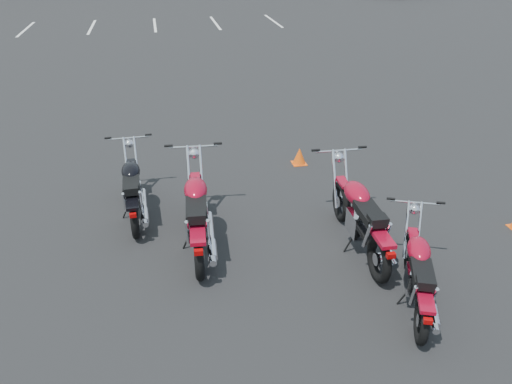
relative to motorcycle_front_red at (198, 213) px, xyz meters
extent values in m
plane|color=black|center=(0.73, -0.33, -0.53)|extent=(120.00, 120.00, 0.00)
torus|color=black|center=(0.05, 0.83, -0.19)|extent=(0.17, 0.69, 0.68)
cylinder|color=silver|center=(0.05, 0.83, -0.19)|extent=(0.13, 0.19, 0.18)
torus|color=black|center=(-0.07, -0.81, -0.19)|extent=(0.17, 0.69, 0.68)
cylinder|color=silver|center=(-0.07, -0.81, -0.19)|extent=(0.13, 0.19, 0.18)
cube|color=black|center=(-0.01, 0.01, -0.15)|extent=(0.20, 1.19, 0.07)
cube|color=silver|center=(-0.01, -0.05, -0.08)|extent=(0.35, 0.45, 0.34)
cylinder|color=silver|center=(-0.01, -0.05, 0.12)|extent=(0.25, 0.30, 0.30)
ellipsoid|color=maroon|center=(0.00, 0.21, 0.28)|extent=(0.39, 0.68, 0.29)
cube|color=black|center=(-0.03, -0.33, 0.26)|extent=(0.34, 0.64, 0.11)
cube|color=black|center=(-0.05, -0.61, 0.30)|extent=(0.26, 0.22, 0.14)
cube|color=maroon|center=(-0.07, -0.83, 0.16)|extent=(0.24, 0.49, 0.06)
cube|color=maroon|center=(0.05, 0.83, 0.16)|extent=(0.17, 0.39, 0.05)
cylinder|color=silver|center=(0.08, -0.65, 0.09)|extent=(0.07, 0.21, 0.44)
cylinder|color=silver|center=(-0.19, -0.63, 0.09)|extent=(0.07, 0.21, 0.44)
cylinder|color=silver|center=(0.15, -0.34, -0.22)|extent=(0.19, 1.25, 0.15)
cylinder|color=silver|center=(0.12, -0.70, -0.19)|extent=(0.16, 0.41, 0.15)
cylinder|color=silver|center=(0.16, 0.95, 0.17)|extent=(0.08, 0.45, 0.89)
cylinder|color=silver|center=(-0.04, 0.97, 0.17)|extent=(0.08, 0.45, 0.89)
sphere|color=silver|center=(0.07, 1.14, 0.46)|extent=(0.19, 0.19, 0.18)
cylinder|color=silver|center=(0.07, 1.16, 0.57)|extent=(0.79, 0.09, 0.03)
cylinder|color=black|center=(0.47, 1.11, 0.62)|extent=(0.14, 0.05, 0.04)
cylinder|color=black|center=(-0.32, 1.17, 0.62)|extent=(0.14, 0.05, 0.04)
cylinder|color=black|center=(-0.18, -0.09, -0.36)|extent=(0.18, 0.04, 0.34)
cube|color=#990505|center=(-0.09, -1.12, 0.09)|extent=(0.12, 0.08, 0.07)
torus|color=black|center=(-0.99, 1.82, -0.24)|extent=(0.13, 0.60, 0.59)
cylinder|color=silver|center=(-0.99, 1.82, -0.24)|extent=(0.10, 0.16, 0.16)
torus|color=black|center=(-0.94, 0.39, -0.24)|extent=(0.13, 0.60, 0.59)
cylinder|color=silver|center=(-0.94, 0.39, -0.24)|extent=(0.10, 0.16, 0.16)
cube|color=black|center=(-0.96, 1.10, -0.20)|extent=(0.13, 1.04, 0.06)
cube|color=silver|center=(-0.96, 1.05, -0.14)|extent=(0.29, 0.38, 0.30)
cylinder|color=silver|center=(-0.96, 1.05, 0.04)|extent=(0.21, 0.25, 0.26)
ellipsoid|color=black|center=(-0.97, 1.28, 0.18)|extent=(0.32, 0.58, 0.25)
cube|color=black|center=(-0.95, 0.81, 0.16)|extent=(0.27, 0.55, 0.10)
cube|color=black|center=(-0.95, 0.56, 0.20)|extent=(0.22, 0.18, 0.12)
cube|color=black|center=(-0.94, 0.37, 0.07)|extent=(0.19, 0.42, 0.05)
cube|color=black|center=(-0.99, 1.82, 0.07)|extent=(0.14, 0.34, 0.04)
cylinder|color=silver|center=(-0.83, 0.54, 0.01)|extent=(0.05, 0.18, 0.39)
cylinder|color=silver|center=(-1.06, 0.53, 0.01)|extent=(0.05, 0.18, 0.39)
cylinder|color=silver|center=(-0.80, 0.81, -0.26)|extent=(0.12, 1.09, 0.13)
cylinder|color=silver|center=(-0.79, 0.50, -0.24)|extent=(0.13, 0.35, 0.13)
cylinder|color=silver|center=(-0.90, 1.94, 0.08)|extent=(0.06, 0.40, 0.78)
cylinder|color=silver|center=(-1.08, 1.94, 0.08)|extent=(0.06, 0.40, 0.78)
sphere|color=silver|center=(-0.99, 2.10, 0.34)|extent=(0.16, 0.16, 0.16)
cylinder|color=silver|center=(-0.99, 2.12, 0.44)|extent=(0.69, 0.05, 0.03)
cylinder|color=black|center=(-0.65, 2.11, 0.47)|extent=(0.12, 0.04, 0.04)
cylinder|color=black|center=(-1.34, 2.09, 0.47)|extent=(0.12, 0.04, 0.04)
cylinder|color=black|center=(-1.10, 1.00, -0.39)|extent=(0.16, 0.03, 0.30)
cube|color=#990505|center=(-0.93, 0.11, 0.01)|extent=(0.10, 0.06, 0.06)
torus|color=black|center=(2.80, -1.22, -0.25)|extent=(0.30, 0.56, 0.57)
cylinder|color=silver|center=(2.80, -1.22, -0.25)|extent=(0.14, 0.17, 0.15)
torus|color=black|center=(2.31, -2.50, -0.25)|extent=(0.30, 0.56, 0.57)
cylinder|color=silver|center=(2.31, -2.50, -0.25)|extent=(0.14, 0.17, 0.15)
cube|color=black|center=(2.55, -1.86, -0.21)|extent=(0.45, 0.96, 0.06)
cube|color=silver|center=(2.54, -1.90, -0.16)|extent=(0.38, 0.43, 0.28)
cylinder|color=silver|center=(2.54, -1.90, 0.01)|extent=(0.26, 0.29, 0.25)
ellipsoid|color=maroon|center=(2.62, -1.70, 0.14)|extent=(0.47, 0.61, 0.24)
cube|color=black|center=(2.45, -2.12, 0.13)|extent=(0.42, 0.57, 0.09)
cube|color=black|center=(2.37, -2.34, 0.16)|extent=(0.25, 0.23, 0.11)
cube|color=maroon|center=(2.30, -2.51, 0.05)|extent=(0.30, 0.43, 0.05)
cube|color=maroon|center=(2.80, -1.22, 0.05)|extent=(0.23, 0.34, 0.04)
cylinder|color=silver|center=(2.46, -2.41, -0.02)|extent=(0.11, 0.18, 0.37)
cylinder|color=silver|center=(2.25, -2.32, -0.02)|extent=(0.11, 0.18, 0.37)
cylinder|color=silver|center=(2.59, -2.18, -0.27)|extent=(0.46, 1.00, 0.12)
cylinder|color=silver|center=(2.48, -2.46, -0.25)|extent=(0.23, 0.35, 0.12)
cylinder|color=silver|center=(2.92, -1.15, 0.05)|extent=(0.18, 0.37, 0.74)
cylinder|color=silver|center=(2.77, -1.09, 0.05)|extent=(0.18, 0.37, 0.74)
sphere|color=silver|center=(2.90, -0.98, 0.29)|extent=(0.20, 0.20, 0.15)
cylinder|color=silver|center=(2.91, -0.96, 0.39)|extent=(0.62, 0.27, 0.03)
cylinder|color=black|center=(3.21, -1.10, 0.43)|extent=(0.12, 0.07, 0.03)
cylinder|color=black|center=(2.59, -0.86, 0.43)|extent=(0.12, 0.07, 0.03)
cylinder|color=black|center=(2.40, -1.90, -0.39)|extent=(0.15, 0.07, 0.28)
cube|color=#990505|center=(2.21, -2.74, -0.02)|extent=(0.11, 0.09, 0.06)
torus|color=black|center=(2.34, 0.26, -0.20)|extent=(0.14, 0.67, 0.66)
cylinder|color=silver|center=(2.34, 0.26, -0.20)|extent=(0.12, 0.18, 0.18)
torus|color=black|center=(2.28, -1.34, -0.20)|extent=(0.14, 0.67, 0.66)
cylinder|color=silver|center=(2.28, -1.34, -0.20)|extent=(0.12, 0.18, 0.18)
cube|color=black|center=(2.31, -0.54, -0.16)|extent=(0.15, 1.17, 0.07)
cube|color=silver|center=(2.31, -0.59, -0.09)|extent=(0.32, 0.43, 0.33)
cylinder|color=silver|center=(2.31, -0.59, 0.11)|extent=(0.23, 0.28, 0.29)
ellipsoid|color=maroon|center=(2.32, -0.34, 0.26)|extent=(0.36, 0.65, 0.28)
cube|color=black|center=(2.30, -0.87, 0.24)|extent=(0.31, 0.62, 0.11)
cube|color=black|center=(2.29, -1.15, 0.29)|extent=(0.25, 0.21, 0.13)
cube|color=maroon|center=(2.28, -1.36, 0.15)|extent=(0.21, 0.47, 0.06)
cube|color=maroon|center=(2.34, 0.26, 0.15)|extent=(0.16, 0.38, 0.04)
cylinder|color=silver|center=(2.42, -1.18, 0.08)|extent=(0.06, 0.21, 0.44)
cylinder|color=silver|center=(2.16, -1.17, 0.08)|extent=(0.06, 0.21, 0.44)
cylinder|color=silver|center=(2.48, -0.88, -0.22)|extent=(0.14, 1.22, 0.14)
cylinder|color=silver|center=(2.46, -1.23, -0.20)|extent=(0.15, 0.40, 0.15)
cylinder|color=silver|center=(2.44, 0.39, 0.15)|extent=(0.06, 0.44, 0.87)
cylinder|color=silver|center=(2.24, 0.40, 0.15)|extent=(0.06, 0.44, 0.87)
sphere|color=silver|center=(2.35, 0.57, 0.44)|extent=(0.18, 0.18, 0.18)
cylinder|color=silver|center=(2.35, 0.60, 0.55)|extent=(0.78, 0.06, 0.03)
cylinder|color=black|center=(2.73, 0.56, 0.60)|extent=(0.13, 0.04, 0.04)
cylinder|color=black|center=(1.96, 0.59, 0.60)|extent=(0.13, 0.04, 0.04)
cylinder|color=black|center=(2.15, -0.64, -0.37)|extent=(0.17, 0.03, 0.33)
cube|color=#990505|center=(2.27, -1.65, 0.08)|extent=(0.11, 0.07, 0.07)
cone|color=#FF570D|center=(2.27, 2.51, -0.36)|extent=(0.26, 0.26, 0.33)
cube|color=#FF570D|center=(2.27, 2.51, -0.53)|extent=(0.28, 0.28, 0.01)
cube|color=silver|center=(-6.27, 19.67, -0.53)|extent=(0.12, 4.00, 0.01)
cube|color=silver|center=(-3.27, 19.67, -0.53)|extent=(0.12, 4.00, 0.01)
cube|color=silver|center=(-0.27, 19.67, -0.53)|extent=(0.12, 4.00, 0.01)
cube|color=silver|center=(2.73, 19.67, -0.53)|extent=(0.12, 4.00, 0.01)
cube|color=silver|center=(5.73, 19.67, -0.53)|extent=(0.12, 4.00, 0.01)
camera|label=1|loc=(-0.40, -6.37, 3.72)|focal=35.00mm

